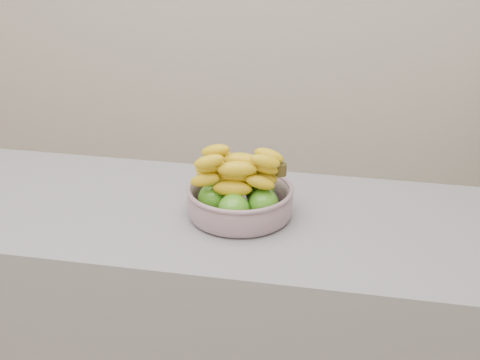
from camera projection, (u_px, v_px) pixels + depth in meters
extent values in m
cube|color=gray|center=(140.00, 341.00, 1.97)|extent=(2.00, 0.60, 0.90)
cylinder|color=#A1AEC1|center=(240.00, 213.00, 1.73)|extent=(0.23, 0.23, 0.01)
torus|color=#A1AEC1|center=(240.00, 189.00, 1.70)|extent=(0.27, 0.27, 0.01)
sphere|color=#368A17|center=(234.00, 209.00, 1.65)|extent=(0.08, 0.08, 0.08)
sphere|color=#368A17|center=(263.00, 204.00, 1.68)|extent=(0.08, 0.08, 0.08)
sphere|color=#368A17|center=(260.00, 190.00, 1.75)|extent=(0.08, 0.08, 0.08)
sphere|color=#368A17|center=(230.00, 187.00, 1.77)|extent=(0.08, 0.08, 0.08)
sphere|color=#368A17|center=(213.00, 199.00, 1.70)|extent=(0.08, 0.08, 0.08)
ellipsoid|color=yellow|center=(232.00, 188.00, 1.65)|extent=(0.18, 0.06, 0.04)
ellipsoid|color=yellow|center=(237.00, 181.00, 1.69)|extent=(0.17, 0.05, 0.04)
ellipsoid|color=yellow|center=(240.00, 174.00, 1.73)|extent=(0.18, 0.07, 0.04)
ellipsoid|color=yellow|center=(238.00, 174.00, 1.66)|extent=(0.18, 0.07, 0.04)
ellipsoid|color=yellow|center=(242.00, 167.00, 1.70)|extent=(0.18, 0.08, 0.04)
ellipsoid|color=yellow|center=(242.00, 161.00, 1.67)|extent=(0.17, 0.05, 0.04)
ellipsoid|color=yellow|center=(237.00, 169.00, 1.63)|extent=(0.18, 0.08, 0.04)
cylinder|color=#413514|center=(281.00, 170.00, 1.65)|extent=(0.03, 0.03, 0.03)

